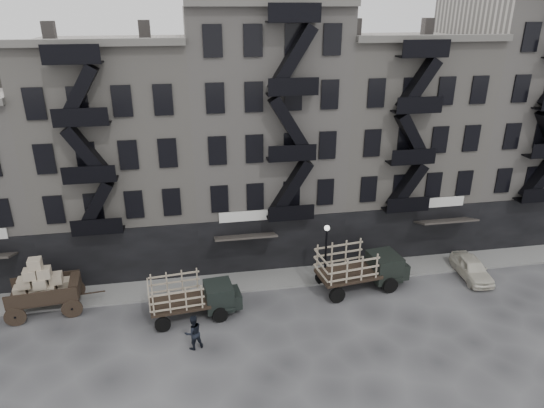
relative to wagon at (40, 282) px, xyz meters
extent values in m
plane|color=#38383A|center=(14.35, -2.61, -2.05)|extent=(140.00, 140.00, 0.00)
cube|color=slate|center=(14.35, 1.14, -1.98)|extent=(55.00, 2.50, 0.15)
cube|color=gray|center=(4.35, 7.39, 5.45)|extent=(10.00, 10.00, 15.00)
cube|color=black|center=(4.35, 2.44, -0.05)|extent=(10.00, 0.35, 4.00)
cube|color=#595651|center=(4.35, 2.24, 13.15)|extent=(10.00, 0.50, 0.40)
cube|color=#4C4744|center=(1.35, 7.39, 13.55)|extent=(0.70, 0.70, 1.20)
cube|color=#4C4744|center=(6.85, 7.39, 13.55)|extent=(0.70, 0.70, 1.20)
cube|color=gray|center=(14.35, 7.39, 6.45)|extent=(10.00, 10.00, 17.00)
cube|color=black|center=(14.35, 2.44, -0.05)|extent=(10.00, 0.35, 4.00)
cube|color=#595651|center=(14.35, 2.24, 15.15)|extent=(10.00, 0.50, 0.40)
cube|color=gray|center=(24.35, 7.39, 5.45)|extent=(10.00, 10.00, 15.00)
cube|color=black|center=(24.35, 2.44, -0.05)|extent=(10.00, 0.35, 4.00)
cube|color=#595651|center=(24.35, 2.24, 13.15)|extent=(10.00, 0.50, 0.40)
cube|color=#4C4744|center=(21.35, 7.39, 13.55)|extent=(0.70, 0.70, 1.20)
cube|color=#4C4744|center=(26.85, 7.39, 13.55)|extent=(0.70, 0.70, 1.20)
cube|color=gray|center=(34.35, 7.39, 6.95)|extent=(10.00, 10.00, 18.00)
cube|color=black|center=(34.35, 2.44, -0.05)|extent=(10.00, 0.35, 4.00)
cylinder|color=black|center=(17.35, -0.01, -0.05)|extent=(0.14, 0.14, 4.00)
sphere|color=silver|center=(17.35, -0.01, 2.05)|extent=(0.36, 0.36, 0.36)
cube|color=black|center=(0.12, -0.01, -0.96)|extent=(4.11, 2.45, 0.22)
cylinder|color=black|center=(-1.29, -1.25, -1.45)|extent=(1.20, 0.23, 1.20)
cylinder|color=black|center=(-1.50, 0.92, -1.45)|extent=(1.20, 0.23, 1.20)
cylinder|color=black|center=(1.75, -0.94, -1.45)|extent=(1.20, 0.23, 1.20)
cylinder|color=black|center=(1.53, 1.22, -1.45)|extent=(1.20, 0.23, 1.20)
cube|color=black|center=(1.85, 0.16, -0.53)|extent=(0.72, 1.79, 0.87)
cube|color=black|center=(8.01, -2.13, -1.01)|extent=(3.56, 2.31, 0.18)
cube|color=black|center=(10.28, -1.91, -0.91)|extent=(1.76, 1.94, 1.49)
cube|color=black|center=(11.17, -1.82, -1.21)|extent=(0.94, 1.56, 0.89)
cylinder|color=black|center=(10.28, -2.91, -1.61)|extent=(0.91, 0.31, 0.89)
cylinder|color=black|center=(10.08, -0.93, -1.61)|extent=(0.91, 0.31, 0.89)
cylinder|color=black|center=(7.02, -3.23, -1.61)|extent=(0.91, 0.31, 0.89)
cylinder|color=black|center=(6.82, -1.26, -1.61)|extent=(0.91, 0.31, 0.89)
cube|color=black|center=(18.61, -0.91, -0.87)|extent=(4.08, 2.73, 0.20)
cube|color=black|center=(21.17, -0.57, -0.76)|extent=(2.05, 2.24, 1.68)
cube|color=black|center=(22.17, -0.44, -1.10)|extent=(1.11, 1.79, 1.01)
cylinder|color=black|center=(21.21, -1.70, -1.55)|extent=(1.03, 0.38, 1.01)
cylinder|color=black|center=(20.91, 0.53, -1.55)|extent=(1.03, 0.38, 1.01)
cylinder|color=black|center=(17.53, -2.18, -1.55)|extent=(1.03, 0.38, 1.01)
cylinder|color=black|center=(17.24, 0.04, -1.55)|extent=(1.03, 0.38, 1.01)
imported|color=beige|center=(27.35, -0.86, -1.36)|extent=(1.94, 4.16, 1.38)
imported|color=black|center=(8.71, -4.97, -1.05)|extent=(1.17, 1.04, 2.01)
camera|label=1|loc=(9.13, -26.51, 15.09)|focal=32.00mm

